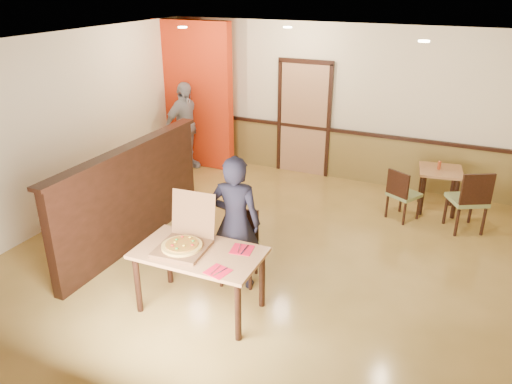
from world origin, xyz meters
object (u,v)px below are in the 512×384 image
at_px(diner_chair, 240,243).
at_px(side_chair_left, 402,193).
at_px(pizza_box, 184,242).
at_px(condiment, 439,165).
at_px(diner, 235,223).
at_px(side_chair_right, 470,199).
at_px(passerby, 185,126).
at_px(main_table, 199,260).
at_px(side_table, 439,180).

height_order(diner_chair, side_chair_left, diner_chair).
distance_m(pizza_box, condiment, 4.52).
bearing_deg(diner, pizza_box, 51.47).
relative_size(diner_chair, condiment, 6.74).
height_order(side_chair_right, condiment, side_chair_right).
height_order(diner, passerby, passerby).
bearing_deg(main_table, condiment, 60.32).
xyz_separation_m(diner_chair, diner, (0.02, -0.14, 0.35)).
relative_size(diner_chair, pizza_box, 1.32).
relative_size(side_table, passerby, 0.44).
relative_size(side_chair_right, condiment, 7.41).
bearing_deg(side_table, diner, -121.56).
height_order(side_chair_left, passerby, passerby).
bearing_deg(side_chair_left, side_table, -99.61).
height_order(main_table, pizza_box, pizza_box).
relative_size(side_chair_right, side_table, 1.32).
xyz_separation_m(diner, pizza_box, (-0.32, -0.62, -0.02)).
distance_m(main_table, diner, 0.67).
distance_m(side_chair_left, condiment, 0.82).
bearing_deg(diner, condiment, -132.33).
height_order(passerby, pizza_box, passerby).
height_order(diner_chair, side_table, diner_chair).
xyz_separation_m(side_table, diner, (-2.00, -3.26, 0.31)).
bearing_deg(condiment, diner, -121.02).
bearing_deg(main_table, diner, 76.44).
bearing_deg(diner_chair, side_chair_right, 31.49).
bearing_deg(pizza_box, diner_chair, 63.23).
bearing_deg(condiment, passerby, -179.48).
bearing_deg(main_table, passerby, 122.53).
bearing_deg(condiment, main_table, -118.36).
bearing_deg(condiment, side_chair_right, -50.00).
bearing_deg(diner, side_chair_left, -131.14).
height_order(side_chair_left, condiment, condiment).
bearing_deg(side_table, diner_chair, -122.95).
bearing_deg(side_table, pizza_box, -120.89).
xyz_separation_m(side_chair_right, side_table, (-0.49, 0.61, -0.01)).
distance_m(side_chair_left, side_table, 0.77).
height_order(side_chair_left, side_table, side_chair_left).
height_order(main_table, side_chair_right, side_chair_right).
bearing_deg(passerby, diner, -123.47).
bearing_deg(main_table, diner_chair, 79.93).
relative_size(main_table, condiment, 10.74).
relative_size(side_chair_right, passerby, 0.57).
distance_m(side_chair_right, pizza_box, 4.32).
relative_size(diner_chair, side_chair_right, 0.91).
distance_m(side_table, passerby, 4.74).
bearing_deg(main_table, side_chair_right, 49.96).
xyz_separation_m(main_table, side_chair_right, (2.63, 3.28, -0.11)).
height_order(side_chair_right, pizza_box, pizza_box).
distance_m(main_table, side_chair_right, 4.20).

